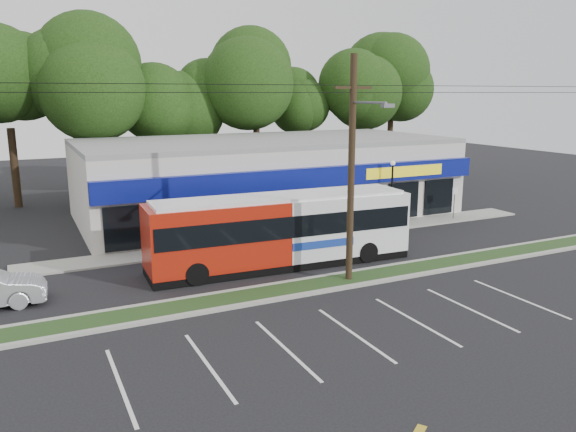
% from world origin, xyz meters
% --- Properties ---
extents(ground, '(120.00, 120.00, 0.00)m').
position_xyz_m(ground, '(0.00, 0.00, 0.00)').
color(ground, black).
rests_on(ground, ground).
extents(grass_strip, '(40.00, 1.60, 0.12)m').
position_xyz_m(grass_strip, '(0.00, 1.00, 0.06)').
color(grass_strip, '#223917').
rests_on(grass_strip, ground).
extents(curb_south, '(40.00, 0.25, 0.14)m').
position_xyz_m(curb_south, '(0.00, 0.15, 0.07)').
color(curb_south, '#9E9E93').
rests_on(curb_south, ground).
extents(curb_north, '(40.00, 0.25, 0.14)m').
position_xyz_m(curb_north, '(0.00, 1.85, 0.07)').
color(curb_north, '#9E9E93').
rests_on(curb_north, ground).
extents(sidewalk, '(32.00, 2.20, 0.10)m').
position_xyz_m(sidewalk, '(5.00, 9.00, 0.05)').
color(sidewalk, '#9E9E93').
rests_on(sidewalk, ground).
extents(strip_mall, '(25.00, 12.55, 5.30)m').
position_xyz_m(strip_mall, '(5.50, 15.91, 2.65)').
color(strip_mall, beige).
rests_on(strip_mall, ground).
extents(utility_pole, '(50.00, 2.77, 10.00)m').
position_xyz_m(utility_pole, '(2.83, 0.93, 5.41)').
color(utility_pole, black).
rests_on(utility_pole, ground).
extents(lamp_post, '(0.30, 0.30, 4.25)m').
position_xyz_m(lamp_post, '(11.00, 8.80, 2.67)').
color(lamp_post, black).
rests_on(lamp_post, ground).
extents(sign_post, '(0.45, 0.10, 2.23)m').
position_xyz_m(sign_post, '(16.00, 8.57, 1.56)').
color(sign_post, '#59595E').
rests_on(sign_post, ground).
extents(tree_line, '(46.76, 6.76, 11.83)m').
position_xyz_m(tree_line, '(4.00, 26.00, 8.42)').
color(tree_line, black).
rests_on(tree_line, ground).
extents(metrobus, '(13.28, 3.38, 3.54)m').
position_xyz_m(metrobus, '(1.27, 4.50, 1.88)').
color(metrobus, '#A81C0C').
rests_on(metrobus, ground).
extents(car_dark, '(4.64, 2.22, 1.53)m').
position_xyz_m(car_dark, '(4.00, 8.50, 0.77)').
color(car_dark, black).
rests_on(car_dark, ground).
extents(pedestrian_a, '(0.69, 0.66, 1.59)m').
position_xyz_m(pedestrian_a, '(8.39, 6.00, 0.79)').
color(pedestrian_a, beige).
rests_on(pedestrian_a, ground).
extents(pedestrian_b, '(1.16, 1.09, 1.91)m').
position_xyz_m(pedestrian_b, '(2.28, 6.17, 0.95)').
color(pedestrian_b, beige).
rests_on(pedestrian_b, ground).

